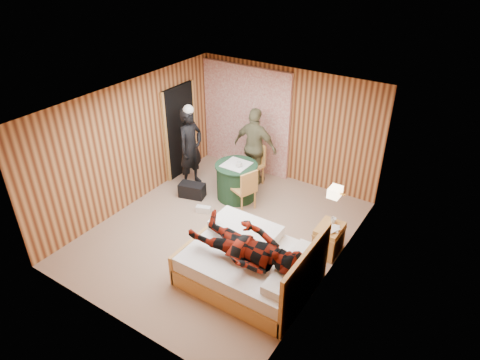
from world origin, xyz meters
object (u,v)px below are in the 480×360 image
Objects in this scene: nightstand at (329,239)px; man_at_table at (255,147)px; bed at (251,265)px; wall_lamp at (335,192)px; chair_near at (246,187)px; round_table at (236,181)px; duffel_bag at (192,190)px; chair_far at (254,161)px; man_on_bed at (245,240)px; woman_standing at (191,148)px.

man_at_table is (-2.31, 1.35, 0.58)m from nightstand.
bed is 1.51m from nightstand.
chair_near is at bearing 167.14° from wall_lamp.
wall_lamp reaches higher than round_table.
bed is 2.48m from round_table.
duffel_bag is at bearing 175.84° from wall_lamp.
man_on_bed reaches higher than chair_far.
man_on_bed is (-0.77, -1.43, -0.34)m from wall_lamp.
chair_near is at bearing 124.82° from bed.
woman_standing is (-3.46, 0.65, -0.42)m from wall_lamp.
woman_standing reaches higher than chair_far.
woman_standing is at bearing 169.36° from wall_lamp.
round_table is 0.71m from chair_far.
nightstand is 0.32× the size of man_on_bed.
chair_near is at bearing 121.95° from man_on_bed.
chair_near is at bearing 111.50° from man_at_table.
chair_far is 0.54× the size of man_at_table.
bed is 1.13× the size of woman_standing.
man_on_bed reaches higher than chair_near.
round_table is at bearing 17.29° from duffel_bag.
chair_near is at bearing -94.73° from woman_standing.
woman_standing is (-1.11, -0.08, 0.49)m from round_table.
man_on_bed reaches higher than round_table.
chair_near is 1.27m from duffel_bag.
nightstand is (0.75, 1.31, -0.03)m from bed.
woman_standing is (-1.52, 0.21, 0.36)m from chair_near.
round_table is 1.65× the size of duffel_bag.
wall_lamp reaches higher than bed.
man_on_bed reaches higher than bed.
wall_lamp is 0.29× the size of chair_near.
wall_lamp is 0.15× the size of man_on_bed.
wall_lamp is at bearing 61.54° from man_on_bed.
man_on_bed is at bearing 52.56° from chair_near.
woman_standing is (-3.42, 0.54, 0.60)m from nightstand.
nightstand is 3.10m from duffel_bag.
man_on_bed is (1.17, -1.87, 0.44)m from chair_near.
chair_far reaches higher than chair_near.
duffel_bag is at bearing 56.87° from man_at_table.
wall_lamp reaches higher than duffel_bag.
man_at_table is at bearing 42.25° from duffel_bag.
chair_near is at bearing 170.00° from nightstand.
nightstand is 0.32× the size of woman_standing.
bed reaches higher than chair_far.
man_on_bed is (1.57, -2.84, 0.42)m from chair_far.
woman_standing is at bearing 35.53° from man_at_table.
round_table is 0.96m from duffel_bag.
woman_standing reaches higher than duffel_bag.
chair_far is at bearing 40.96° from duffel_bag.
man_at_table reaches higher than round_table.
nightstand is 0.32× the size of man_at_table.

